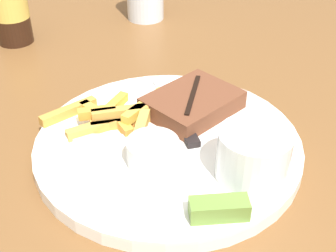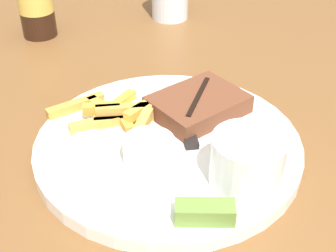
{
  "view_description": "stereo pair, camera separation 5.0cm",
  "coord_description": "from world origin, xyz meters",
  "px_view_note": "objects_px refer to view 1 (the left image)",
  "views": [
    {
      "loc": [
        -0.17,
        -0.42,
        1.1
      ],
      "look_at": [
        0.0,
        0.0,
        0.78
      ],
      "focal_mm": 50.0,
      "sensor_mm": 36.0,
      "label": 1
    },
    {
      "loc": [
        -0.12,
        -0.43,
        1.1
      ],
      "look_at": [
        0.0,
        0.0,
        0.78
      ],
      "focal_mm": 50.0,
      "sensor_mm": 36.0,
      "label": 2
    }
  ],
  "objects_px": {
    "coleslaw_cup": "(254,153)",
    "beer_bottle": "(9,2)",
    "dipping_sauce_cup": "(153,151)",
    "knife_utensil": "(179,117)",
    "dinner_plate": "(168,146)",
    "fork_utensil": "(97,138)",
    "pickle_spear": "(222,208)",
    "steak_portion": "(193,103)"
  },
  "relations": [
    {
      "from": "coleslaw_cup",
      "to": "beer_bottle",
      "type": "distance_m",
      "value": 0.52
    },
    {
      "from": "dipping_sauce_cup",
      "to": "knife_utensil",
      "type": "distance_m",
      "value": 0.09
    },
    {
      "from": "knife_utensil",
      "to": "dinner_plate",
      "type": "bearing_deg",
      "value": 147.53
    },
    {
      "from": "fork_utensil",
      "to": "knife_utensil",
      "type": "xyz_separation_m",
      "value": [
        0.11,
        0.0,
        0.0
      ]
    },
    {
      "from": "pickle_spear",
      "to": "knife_utensil",
      "type": "height_order",
      "value": "pickle_spear"
    },
    {
      "from": "steak_portion",
      "to": "beer_bottle",
      "type": "distance_m",
      "value": 0.4
    },
    {
      "from": "pickle_spear",
      "to": "knife_utensil",
      "type": "relative_size",
      "value": 0.37
    },
    {
      "from": "dipping_sauce_cup",
      "to": "coleslaw_cup",
      "type": "bearing_deg",
      "value": -33.35
    },
    {
      "from": "fork_utensil",
      "to": "steak_portion",
      "type": "bearing_deg",
      "value": 28.8
    },
    {
      "from": "steak_portion",
      "to": "dipping_sauce_cup",
      "type": "relative_size",
      "value": 2.37
    },
    {
      "from": "steak_portion",
      "to": "pickle_spear",
      "type": "height_order",
      "value": "steak_portion"
    },
    {
      "from": "coleslaw_cup",
      "to": "knife_utensil",
      "type": "bearing_deg",
      "value": 103.29
    },
    {
      "from": "dinner_plate",
      "to": "beer_bottle",
      "type": "bearing_deg",
      "value": 108.86
    },
    {
      "from": "knife_utensil",
      "to": "beer_bottle",
      "type": "xyz_separation_m",
      "value": [
        -0.16,
        0.36,
        0.05
      ]
    },
    {
      "from": "coleslaw_cup",
      "to": "dipping_sauce_cup",
      "type": "height_order",
      "value": "coleslaw_cup"
    },
    {
      "from": "steak_portion",
      "to": "fork_utensil",
      "type": "bearing_deg",
      "value": -173.75
    },
    {
      "from": "dipping_sauce_cup",
      "to": "pickle_spear",
      "type": "xyz_separation_m",
      "value": [
        0.03,
        -0.1,
        -0.01
      ]
    },
    {
      "from": "dinner_plate",
      "to": "knife_utensil",
      "type": "distance_m",
      "value": 0.05
    },
    {
      "from": "coleslaw_cup",
      "to": "fork_utensil",
      "type": "distance_m",
      "value": 0.19
    },
    {
      "from": "knife_utensil",
      "to": "steak_portion",
      "type": "bearing_deg",
      "value": -60.71
    },
    {
      "from": "coleslaw_cup",
      "to": "beer_bottle",
      "type": "xyz_separation_m",
      "value": [
        -0.19,
        0.49,
        0.02
      ]
    },
    {
      "from": "knife_utensil",
      "to": "coleslaw_cup",
      "type": "bearing_deg",
      "value": -160.79
    },
    {
      "from": "steak_portion",
      "to": "knife_utensil",
      "type": "relative_size",
      "value": 0.84
    },
    {
      "from": "pickle_spear",
      "to": "beer_bottle",
      "type": "relative_size",
      "value": 0.3
    },
    {
      "from": "fork_utensil",
      "to": "knife_utensil",
      "type": "height_order",
      "value": "knife_utensil"
    },
    {
      "from": "steak_portion",
      "to": "beer_bottle",
      "type": "height_order",
      "value": "beer_bottle"
    },
    {
      "from": "dipping_sauce_cup",
      "to": "pickle_spear",
      "type": "bearing_deg",
      "value": -71.54
    },
    {
      "from": "fork_utensil",
      "to": "knife_utensil",
      "type": "relative_size",
      "value": 0.77
    },
    {
      "from": "dipping_sauce_cup",
      "to": "fork_utensil",
      "type": "bearing_deg",
      "value": 125.62
    },
    {
      "from": "pickle_spear",
      "to": "fork_utensil",
      "type": "distance_m",
      "value": 0.19
    },
    {
      "from": "coleslaw_cup",
      "to": "fork_utensil",
      "type": "relative_size",
      "value": 0.61
    },
    {
      "from": "dinner_plate",
      "to": "fork_utensil",
      "type": "height_order",
      "value": "fork_utensil"
    },
    {
      "from": "coleslaw_cup",
      "to": "fork_utensil",
      "type": "xyz_separation_m",
      "value": [
        -0.14,
        0.13,
        -0.03
      ]
    },
    {
      "from": "pickle_spear",
      "to": "beer_bottle",
      "type": "distance_m",
      "value": 0.55
    },
    {
      "from": "dinner_plate",
      "to": "knife_utensil",
      "type": "relative_size",
      "value": 1.93
    },
    {
      "from": "steak_portion",
      "to": "coleslaw_cup",
      "type": "height_order",
      "value": "coleslaw_cup"
    },
    {
      "from": "dinner_plate",
      "to": "knife_utensil",
      "type": "xyz_separation_m",
      "value": [
        0.03,
        0.04,
        0.01
      ]
    },
    {
      "from": "pickle_spear",
      "to": "knife_utensil",
      "type": "bearing_deg",
      "value": 81.25
    },
    {
      "from": "coleslaw_cup",
      "to": "beer_bottle",
      "type": "height_order",
      "value": "beer_bottle"
    },
    {
      "from": "coleslaw_cup",
      "to": "knife_utensil",
      "type": "distance_m",
      "value": 0.14
    },
    {
      "from": "dipping_sauce_cup",
      "to": "fork_utensil",
      "type": "distance_m",
      "value": 0.08
    },
    {
      "from": "dipping_sauce_cup",
      "to": "pickle_spear",
      "type": "height_order",
      "value": "dipping_sauce_cup"
    }
  ]
}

